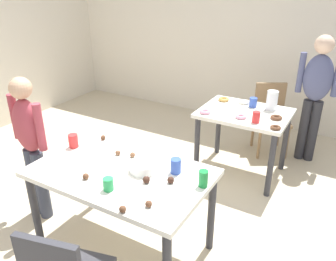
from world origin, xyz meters
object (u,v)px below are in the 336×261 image
(chair_far_table, at_px, (270,114))
(pitcher_far, at_px, (272,100))
(dining_table_far, at_px, (244,122))
(person_adult_far, at_px, (316,89))
(dining_table_near, at_px, (121,181))
(soda_can, at_px, (203,179))
(person_girl_near, at_px, (30,139))
(mixing_bowl, at_px, (143,167))

(chair_far_table, distance_m, pitcher_far, 0.63)
(dining_table_far, bearing_deg, person_adult_far, 49.92)
(dining_table_near, height_order, pitcher_far, pitcher_far)
(dining_table_far, xyz_separation_m, person_adult_far, (0.59, 0.70, 0.27))
(dining_table_far, height_order, soda_can, soda_can)
(chair_far_table, distance_m, soda_can, 2.26)
(dining_table_far, relative_size, person_adult_far, 0.62)
(dining_table_near, distance_m, soda_can, 0.65)
(dining_table_far, xyz_separation_m, soda_can, (0.21, -1.52, 0.18))
(dining_table_near, distance_m, dining_table_far, 1.70)
(dining_table_far, bearing_deg, person_girl_near, -129.17)
(dining_table_far, xyz_separation_m, pitcher_far, (0.22, 0.21, 0.22))
(dining_table_far, height_order, person_girl_near, person_girl_near)
(dining_table_near, bearing_deg, chair_far_table, 77.21)
(chair_far_table, xyz_separation_m, person_adult_far, (0.47, -0.02, 0.41))
(soda_can, height_order, pitcher_far, pitcher_far)
(dining_table_near, xyz_separation_m, chair_far_table, (0.54, 2.36, -0.16))
(dining_table_far, height_order, person_adult_far, person_adult_far)
(pitcher_far, bearing_deg, dining_table_near, -109.07)
(dining_table_far, bearing_deg, soda_can, -82.29)
(dining_table_near, xyz_separation_m, pitcher_far, (0.64, 1.86, 0.19))
(dining_table_far, distance_m, mixing_bowl, 1.59)
(dining_table_near, bearing_deg, mixing_bowl, 28.51)
(dining_table_far, height_order, pitcher_far, pitcher_far)
(pitcher_far, bearing_deg, person_girl_near, -130.12)
(dining_table_far, height_order, chair_far_table, chair_far_table)
(chair_far_table, xyz_separation_m, pitcher_far, (0.11, -0.51, 0.36))
(person_girl_near, height_order, pitcher_far, person_girl_near)
(dining_table_near, distance_m, person_girl_near, 0.96)
(dining_table_far, distance_m, soda_can, 1.55)
(dining_table_near, xyz_separation_m, person_adult_far, (1.01, 2.35, 0.24))
(soda_can, bearing_deg, person_adult_far, 80.21)
(dining_table_near, xyz_separation_m, person_girl_near, (-0.95, -0.03, 0.14))
(dining_table_far, xyz_separation_m, mixing_bowl, (-0.27, -1.56, 0.16))
(chair_far_table, bearing_deg, person_adult_far, -1.90)
(dining_table_far, xyz_separation_m, person_girl_near, (-1.37, -1.68, 0.17))
(dining_table_near, xyz_separation_m, mixing_bowl, (0.15, 0.08, 0.13))
(person_girl_near, bearing_deg, dining_table_far, 50.83)
(person_girl_near, height_order, soda_can, person_girl_near)
(dining_table_near, height_order, soda_can, soda_can)
(person_adult_far, bearing_deg, person_girl_near, -129.44)
(dining_table_near, bearing_deg, soda_can, 11.25)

